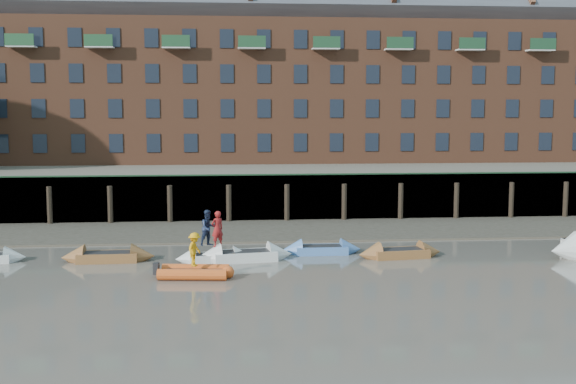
{
  "coord_description": "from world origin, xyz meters",
  "views": [
    {
      "loc": [
        -2.26,
        -27.4,
        7.77
      ],
      "look_at": [
        1.21,
        12.0,
        3.2
      ],
      "focal_mm": 45.0,
      "sensor_mm": 36.0,
      "label": 1
    }
  ],
  "objects": [
    {
      "name": "ground",
      "position": [
        0.0,
        0.0,
        0.0
      ],
      "size": [
        220.0,
        220.0,
        0.0
      ],
      "primitive_type": "plane",
      "color": "#625C54",
      "rests_on": "ground"
    },
    {
      "name": "foreshore",
      "position": [
        0.0,
        18.0,
        0.0
      ],
      "size": [
        110.0,
        8.0,
        0.5
      ],
      "primitive_type": "cube",
      "color": "#3D382F",
      "rests_on": "ground"
    },
    {
      "name": "mud_band",
      "position": [
        0.0,
        14.6,
        0.0
      ],
      "size": [
        110.0,
        1.6,
        0.1
      ],
      "primitive_type": "cube",
      "color": "#4C4336",
      "rests_on": "ground"
    },
    {
      "name": "river_wall",
      "position": [
        -0.0,
        22.38,
        1.59
      ],
      "size": [
        110.0,
        1.23,
        3.3
      ],
      "color": "#2D2A26",
      "rests_on": "ground"
    },
    {
      "name": "bank_terrace",
      "position": [
        0.0,
        36.0,
        1.6
      ],
      "size": [
        110.0,
        28.0,
        3.2
      ],
      "primitive_type": "cube",
      "color": "#5E594D",
      "rests_on": "ground"
    },
    {
      "name": "apartment_terrace",
      "position": [
        -0.0,
        36.99,
        12.82
      ],
      "size": [
        80.6,
        15.56,
        20.98
      ],
      "color": "brown",
      "rests_on": "bank_terrace"
    },
    {
      "name": "rowboat_2",
      "position": [
        -8.26,
        9.54,
        0.24
      ],
      "size": [
        4.73,
        1.45,
        1.37
      ],
      "rotation": [
        0.0,
        0.0,
        0.02
      ],
      "color": "brown",
      "rests_on": "ground"
    },
    {
      "name": "rowboat_3",
      "position": [
        -2.84,
        9.07,
        0.2
      ],
      "size": [
        4.09,
        1.72,
        1.15
      ],
      "rotation": [
        0.0,
        0.0,
        0.15
      ],
      "color": "silver",
      "rests_on": "ground"
    },
    {
      "name": "rowboat_4",
      "position": [
        -1.28,
        9.1,
        0.26
      ],
      "size": [
        5.13,
        2.15,
        1.44
      ],
      "rotation": [
        0.0,
        0.0,
        0.14
      ],
      "color": "silver",
      "rests_on": "ground"
    },
    {
      "name": "rowboat_5",
      "position": [
        2.89,
        10.53,
        0.22
      ],
      "size": [
        4.32,
        1.29,
        1.25
      ],
      "rotation": [
        0.0,
        0.0,
        0.01
      ],
      "color": "#4976BA",
      "rests_on": "ground"
    },
    {
      "name": "rowboat_6",
      "position": [
        6.88,
        9.19,
        0.23
      ],
      "size": [
        4.66,
        1.85,
        1.31
      ],
      "rotation": [
        0.0,
        0.0,
        0.12
      ],
      "color": "brown",
      "rests_on": "ground"
    },
    {
      "name": "rib_tender",
      "position": [
        -3.59,
        5.56,
        0.26
      ],
      "size": [
        3.53,
        1.97,
        0.6
      ],
      "rotation": [
        0.0,
        0.0,
        -0.11
      ],
      "color": "#D5531C",
      "rests_on": "ground"
    },
    {
      "name": "person_rower_a",
      "position": [
        -2.67,
        9.0,
        1.69
      ],
      "size": [
        0.8,
        0.72,
        1.84
      ],
      "primitive_type": "imported",
      "rotation": [
        0.0,
        0.0,
        3.68
      ],
      "color": "maroon",
      "rests_on": "rowboat_3"
    },
    {
      "name": "person_rower_b",
      "position": [
        -3.13,
        9.32,
        1.7
      ],
      "size": [
        1.14,
        1.07,
        1.86
      ],
      "primitive_type": "imported",
      "rotation": [
        0.0,
        0.0,
        0.55
      ],
      "color": "#19233F",
      "rests_on": "rowboat_3"
    },
    {
      "name": "person_rib_crew",
      "position": [
        -3.68,
        5.48,
        1.34
      ],
      "size": [
        0.92,
        1.15,
        1.56
      ],
      "primitive_type": "imported",
      "rotation": [
        0.0,
        0.0,
        1.19
      ],
      "color": "orange",
      "rests_on": "rib_tender"
    }
  ]
}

